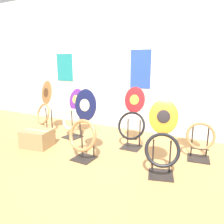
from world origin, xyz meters
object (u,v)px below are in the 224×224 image
(toilet_seat_display_crimson_swirl, at_px, (132,120))
(toilet_seat_display_white_plain, at_px, (201,128))
(toilet_seat_display_purple_note, at_px, (73,115))
(storage_box, at_px, (37,138))
(toilet_seat_display_woodgrain, at_px, (45,108))
(toilet_seat_display_orange_sun, at_px, (162,142))
(toilet_seat_display_navy_moon, at_px, (83,128))

(toilet_seat_display_crimson_swirl, distance_m, toilet_seat_display_white_plain, 0.95)
(toilet_seat_display_purple_note, bearing_deg, storage_box, -110.12)
(toilet_seat_display_crimson_swirl, height_order, toilet_seat_display_purple_note, toilet_seat_display_crimson_swirl)
(storage_box, bearing_deg, toilet_seat_display_woodgrain, 123.75)
(toilet_seat_display_crimson_swirl, xyz_separation_m, storage_box, (-1.30, -0.63, -0.30))
(toilet_seat_display_woodgrain, height_order, toilet_seat_display_purple_note, toilet_seat_display_woodgrain)
(toilet_seat_display_white_plain, bearing_deg, toilet_seat_display_woodgrain, -178.37)
(storage_box, bearing_deg, toilet_seat_display_purple_note, 69.88)
(toilet_seat_display_orange_sun, xyz_separation_m, toilet_seat_display_white_plain, (0.34, 0.63, 0.04))
(toilet_seat_display_orange_sun, distance_m, toilet_seat_display_purple_note, 1.78)
(toilet_seat_display_crimson_swirl, bearing_deg, storage_box, -154.27)
(toilet_seat_display_crimson_swirl, bearing_deg, toilet_seat_display_orange_sun, -44.16)
(toilet_seat_display_woodgrain, bearing_deg, toilet_seat_display_orange_sun, -13.58)
(toilet_seat_display_orange_sun, xyz_separation_m, toilet_seat_display_woodgrain, (-2.31, 0.56, 0.07))
(toilet_seat_display_white_plain, xyz_separation_m, storage_box, (-2.25, -0.67, -0.30))
(toilet_seat_display_crimson_swirl, bearing_deg, toilet_seat_display_white_plain, 2.51)
(toilet_seat_display_navy_moon, xyz_separation_m, toilet_seat_display_white_plain, (1.37, 0.71, 0.00))
(toilet_seat_display_orange_sun, distance_m, toilet_seat_display_woodgrain, 2.38)
(toilet_seat_display_white_plain, relative_size, storage_box, 1.96)
(toilet_seat_display_woodgrain, distance_m, toilet_seat_display_crimson_swirl, 1.70)
(storage_box, bearing_deg, toilet_seat_display_navy_moon, -2.41)
(toilet_seat_display_navy_moon, xyz_separation_m, storage_box, (-0.89, 0.04, -0.30))
(toilet_seat_display_orange_sun, xyz_separation_m, toilet_seat_display_purple_note, (-1.69, 0.57, -0.01))
(toilet_seat_display_navy_moon, bearing_deg, toilet_seat_display_woodgrain, 153.83)
(toilet_seat_display_navy_moon, bearing_deg, toilet_seat_display_crimson_swirl, 58.08)
(toilet_seat_display_purple_note, height_order, toilet_seat_display_white_plain, toilet_seat_display_white_plain)
(toilet_seat_display_woodgrain, distance_m, toilet_seat_display_white_plain, 2.65)
(toilet_seat_display_woodgrain, relative_size, toilet_seat_display_purple_note, 1.14)
(toilet_seat_display_purple_note, distance_m, storage_box, 0.69)
(toilet_seat_display_crimson_swirl, relative_size, toilet_seat_display_purple_note, 1.11)
(toilet_seat_display_orange_sun, relative_size, toilet_seat_display_navy_moon, 0.91)
(toilet_seat_display_orange_sun, height_order, toilet_seat_display_crimson_swirl, toilet_seat_display_crimson_swirl)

